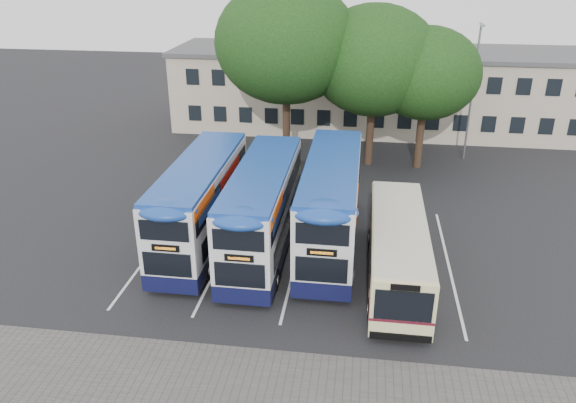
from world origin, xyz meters
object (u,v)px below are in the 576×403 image
(tree_right, at_px, (426,73))
(bus_single, at_px, (398,246))
(lamp_post, at_px, (473,86))
(bus_dd_mid, at_px, (263,206))
(tree_left, at_px, (286,42))
(tree_mid, at_px, (374,61))
(bus_dd_left, at_px, (201,200))
(bus_dd_right, at_px, (331,201))

(tree_right, height_order, bus_single, tree_right)
(lamp_post, height_order, bus_dd_mid, lamp_post)
(lamp_post, relative_size, tree_left, 0.77)
(tree_mid, distance_m, bus_dd_left, 15.46)
(bus_dd_left, xyz_separation_m, bus_dd_right, (6.19, 0.53, 0.08))
(lamp_post, bearing_deg, bus_single, -107.71)
(bus_dd_mid, bearing_deg, bus_single, -15.25)
(bus_dd_left, bearing_deg, tree_mid, 57.40)
(bus_single, bearing_deg, lamp_post, 72.29)
(tree_left, distance_m, bus_dd_mid, 13.52)
(tree_right, xyz_separation_m, bus_single, (-1.91, -14.28, -4.64))
(tree_left, xyz_separation_m, bus_dd_left, (-2.44, -11.89, -5.66))
(tree_left, xyz_separation_m, tree_right, (8.75, 0.32, -1.75))
(lamp_post, bearing_deg, bus_dd_right, -121.11)
(tree_left, height_order, bus_single, tree_left)
(lamp_post, distance_m, bus_single, 17.54)
(bus_dd_right, xyz_separation_m, bus_single, (3.08, -2.59, -0.81))
(bus_dd_right, bearing_deg, lamp_post, 58.89)
(tree_mid, bearing_deg, bus_dd_mid, -110.88)
(tree_right, distance_m, bus_dd_left, 17.01)
(tree_right, relative_size, bus_dd_mid, 0.90)
(tree_mid, relative_size, tree_right, 1.14)
(tree_left, distance_m, bus_dd_left, 13.39)
(tree_mid, bearing_deg, tree_right, -4.03)
(tree_mid, relative_size, bus_dd_left, 1.03)
(tree_right, xyz_separation_m, bus_dd_left, (-11.18, -12.21, -3.91))
(tree_left, relative_size, tree_mid, 1.14)
(bus_single, bearing_deg, tree_right, 82.36)
(bus_single, bearing_deg, bus_dd_right, 139.94)
(bus_single, bearing_deg, bus_dd_left, 167.45)
(tree_left, xyz_separation_m, bus_single, (6.83, -13.96, -6.38))
(tree_right, bearing_deg, bus_dd_left, -132.49)
(bus_dd_left, bearing_deg, lamp_post, 44.62)
(bus_dd_left, relative_size, bus_dd_right, 0.97)
(lamp_post, relative_size, tree_right, 0.99)
(tree_mid, bearing_deg, lamp_post, 15.95)
(tree_mid, bearing_deg, bus_dd_right, -98.46)
(bus_dd_mid, bearing_deg, lamp_post, 52.10)
(bus_dd_left, relative_size, bus_single, 1.07)
(bus_dd_left, distance_m, bus_dd_right, 6.21)
(lamp_post, relative_size, bus_dd_right, 0.87)
(bus_dd_right, height_order, bus_single, bus_dd_right)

